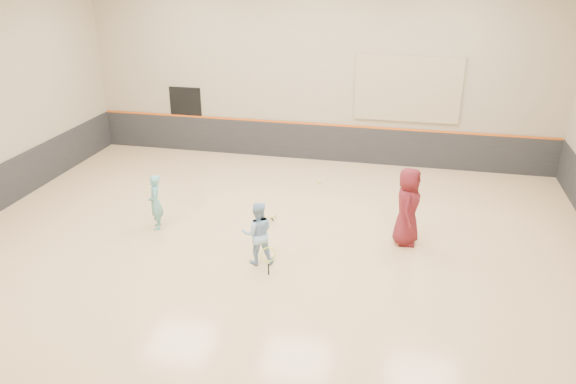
% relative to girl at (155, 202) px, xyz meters
% --- Properties ---
extents(room, '(15.04, 12.04, 6.22)m').
position_rel_girl_xyz_m(room, '(2.96, -0.12, 0.12)').
color(room, tan).
rests_on(room, ground).
extents(wainscot_back, '(14.90, 0.04, 1.20)m').
position_rel_girl_xyz_m(wainscot_back, '(2.96, 5.85, -0.10)').
color(wainscot_back, '#232326').
rests_on(wainscot_back, floor).
extents(accent_stripe, '(14.90, 0.03, 0.06)m').
position_rel_girl_xyz_m(accent_stripe, '(2.96, 5.84, 0.52)').
color(accent_stripe, '#D85914').
rests_on(accent_stripe, wall_back).
extents(acoustic_panel, '(3.20, 0.08, 2.00)m').
position_rel_girl_xyz_m(acoustic_panel, '(5.76, 5.83, 1.80)').
color(acoustic_panel, tan).
rests_on(acoustic_panel, wall_back).
extents(doorway, '(1.10, 0.05, 2.20)m').
position_rel_girl_xyz_m(doorway, '(-1.54, 5.86, 0.40)').
color(doorway, black).
rests_on(doorway, floor).
extents(girl, '(0.50, 0.60, 1.39)m').
position_rel_girl_xyz_m(girl, '(0.00, 0.00, 0.00)').
color(girl, '#65AFAF').
rests_on(girl, floor).
extents(instructor, '(0.84, 0.75, 1.44)m').
position_rel_girl_xyz_m(instructor, '(2.90, -1.10, 0.03)').
color(instructor, '#91BBE0').
rests_on(instructor, floor).
extents(young_man, '(0.63, 0.94, 1.87)m').
position_rel_girl_xyz_m(young_man, '(6.03, 0.56, 0.24)').
color(young_man, maroon).
rests_on(young_man, floor).
extents(held_racket, '(0.32, 0.32, 0.66)m').
position_rel_girl_xyz_m(held_racket, '(3.25, -1.54, -0.22)').
color(held_racket, '#B8E031').
rests_on(held_racket, instructor).
extents(spare_racket, '(0.74, 0.74, 0.19)m').
position_rel_girl_xyz_m(spare_racket, '(2.58, 1.21, -0.60)').
color(spare_racket, gold).
rests_on(spare_racket, floor).
extents(ball_under_racket, '(0.07, 0.07, 0.07)m').
position_rel_girl_xyz_m(ball_under_racket, '(2.87, -0.44, -0.66)').
color(ball_under_racket, '#D1EB36').
rests_on(ball_under_racket, floor).
extents(ball_in_hand, '(0.07, 0.07, 0.07)m').
position_rel_girl_xyz_m(ball_in_hand, '(6.20, 0.37, 0.46)').
color(ball_in_hand, yellow).
rests_on(ball_in_hand, young_man).
extents(ball_beside_spare, '(0.07, 0.07, 0.07)m').
position_rel_girl_xyz_m(ball_beside_spare, '(3.46, 3.72, -0.66)').
color(ball_beside_spare, '#C9D030').
rests_on(ball_beside_spare, floor).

